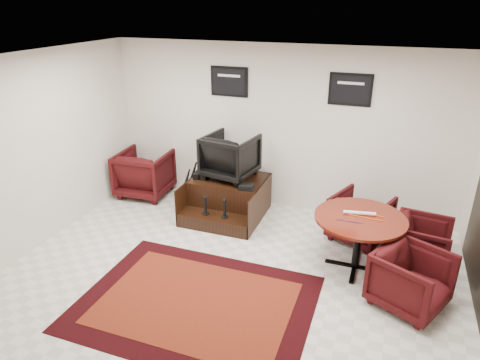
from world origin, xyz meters
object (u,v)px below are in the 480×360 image
shine_chair (230,154)px  meeting_table (360,223)px  table_chair_window (422,241)px  shine_podium (228,198)px  armchair_side (145,171)px  table_chair_back (361,216)px  table_chair_corner (412,277)px

shine_chair → meeting_table: size_ratio=0.68×
table_chair_window → meeting_table: bearing=123.4°
shine_chair → shine_podium: bearing=99.3°
armchair_side → meeting_table: armchair_side is taller
meeting_table → table_chair_back: (-0.03, 0.81, -0.29)m
shine_podium → table_chair_window: bearing=-9.2°
shine_chair → table_chair_back: bearing=-176.6°
shine_podium → table_chair_window: (3.08, -0.50, 0.08)m
meeting_table → table_chair_back: size_ratio=1.50×
meeting_table → table_chair_window: 0.98m
shine_podium → shine_chair: bearing=90.0°
armchair_side → table_chair_window: bearing=167.8°
meeting_table → shine_podium: bearing=158.1°
table_chair_window → shine_podium: bearing=88.5°
armchair_side → table_chair_back: bearing=171.7°
shine_podium → table_chair_corner: 3.29m
table_chair_back → table_chair_window: bearing=176.4°
table_chair_back → table_chair_corner: table_chair_back is taller
armchair_side → meeting_table: 4.16m
shine_podium → table_chair_window: 3.12m
armchair_side → table_chair_window: armchair_side is taller
armchair_side → table_chair_corner: size_ratio=1.17×
shine_chair → table_chair_back: size_ratio=1.02×
armchair_side → table_chair_back: size_ratio=1.16×
table_chair_corner → shine_chair: bearing=87.7°
armchair_side → table_chair_corner: (4.69, -1.71, -0.07)m
table_chair_corner → table_chair_back: bearing=53.9°
shine_podium → armchair_side: armchair_side is taller
meeting_table → armchair_side: bearing=164.3°
table_chair_back → table_chair_window: 0.96m
table_chair_window → armchair_side: bearing=89.2°
meeting_table → table_chair_back: table_chair_back is taller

